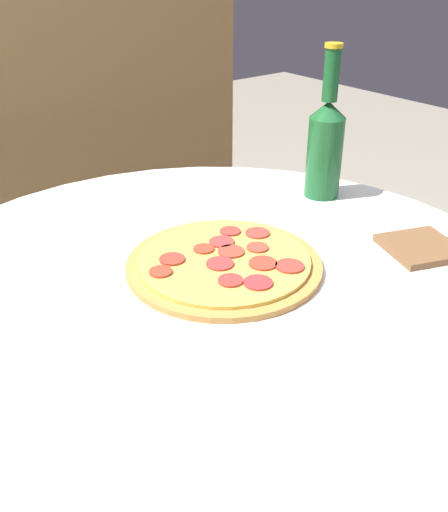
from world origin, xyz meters
The scene contains 4 objects.
table centered at (0.00, 0.00, 0.58)m, with size 1.01×1.01×0.78m.
pizza centered at (0.05, 0.03, 0.79)m, with size 0.30×0.30×0.02m.
beer_bottle centered at (0.38, 0.14, 0.89)m, with size 0.07×0.07×0.29m.
pizza_paddle centered at (0.37, -0.14, 0.79)m, with size 0.25×0.15×0.02m.
Camera 1 is at (-0.43, -0.57, 1.22)m, focal length 40.00 mm.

